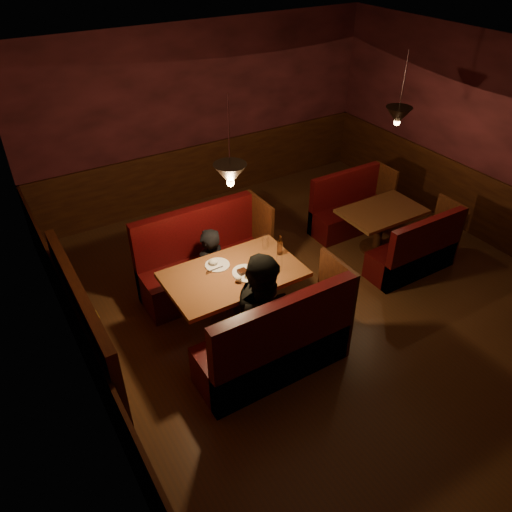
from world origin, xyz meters
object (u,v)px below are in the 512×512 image
second_bench_far (349,211)px  second_bench_near (416,255)px  diner_b (266,298)px  second_table (381,220)px  diner_a (209,254)px  main_table (235,285)px  main_bench_near (277,348)px  main_bench_far (204,265)px

second_bench_far → second_bench_near: bearing=-90.0°
second_bench_far → second_bench_near: size_ratio=1.00×
second_bench_near → diner_b: (-2.64, -0.29, 0.57)m
second_table → diner_a: bearing=174.7°
main_table → main_bench_near: bearing=-88.9°
second_bench_far → second_table: bearing=-92.2°
main_table → second_bench_near: (2.67, -0.32, -0.34)m
main_bench_near → second_bench_far: (2.65, 1.97, -0.07)m
main_bench_far → main_bench_near: size_ratio=1.00×
main_bench_near → second_bench_far: size_ratio=1.30×
second_bench_far → diner_a: 2.76m
second_table → main_bench_near: bearing=-154.3°
diner_a → diner_b: (0.05, -1.25, 0.16)m
second_table → second_bench_far: size_ratio=0.90×
diner_a → second_bench_far: bearing=172.0°
main_bench_far → second_bench_near: bearing=-24.4°
main_bench_far → diner_a: size_ratio=1.21×
second_bench_near → main_bench_far: bearing=155.6°
main_bench_far → second_table: (2.62, -0.49, 0.13)m
main_bench_far → main_bench_near: (0.00, -1.76, 0.00)m
second_bench_far → diner_a: diner_a is taller
main_bench_far → diner_b: diner_b is taller
second_bench_near → diner_b: size_ratio=0.75×
diner_a → main_bench_far: bearing=-116.4°
second_bench_far → main_bench_far: bearing=-175.4°
diner_a → main_table: bearing=74.0°
diner_b → second_bench_far: bearing=9.8°
diner_a → second_table: bearing=156.9°
main_bench_near → diner_a: 1.55m
diner_a → diner_b: bearing=74.5°
main_table → main_bench_near: main_bench_near is taller
main_bench_near → second_table: 2.91m
second_table → second_bench_near: size_ratio=0.90×
second_bench_near → diner_b: bearing=-173.7°
main_bench_far → diner_b: bearing=-89.5°
main_bench_near → second_bench_near: bearing=11.8°
second_bench_far → diner_b: 3.19m
main_bench_far → second_table: size_ratio=1.44×
second_table → main_table: bearing=-171.7°
main_bench_near → diner_a: size_ratio=1.21×
second_bench_far → diner_b: diner_b is taller
main_bench_near → diner_b: diner_b is taller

